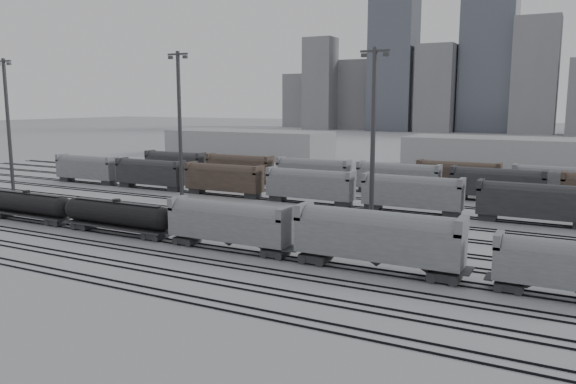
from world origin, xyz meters
The scene contains 15 objects.
ground centered at (0.00, 0.00, 0.00)m, with size 900.00×900.00×0.00m, color silver.
tracks centered at (0.00, 17.50, 0.08)m, with size 220.00×71.50×0.16m.
tank_car_a centered at (-37.97, 1.00, 2.41)m, with size 16.87×2.81×4.17m.
tank_car_b centered at (-21.02, 1.00, 2.49)m, with size 17.44×2.91×4.31m.
hopper_car_a centered at (-4.15, 1.00, 3.32)m, with size 15.00×2.98×5.37m.
hopper_car_b centered at (13.17, 1.00, 3.69)m, with size 16.70×3.32×5.97m.
light_mast_a centered at (-59.97, 14.84, 12.76)m, with size 3.85×0.62×24.05m.
light_mast_b centered at (-28.79, 23.61, 13.09)m, with size 3.95×0.63×24.68m.
light_mast_c centered at (7.44, 15.51, 12.21)m, with size 3.68×0.59×23.02m.
bg_string_near centered at (8.00, 32.00, 2.80)m, with size 151.00×3.00×5.60m.
bg_string_mid centered at (18.00, 48.00, 2.80)m, with size 151.00×3.00×5.60m.
warehouse_left centered at (-60.00, 95.00, 4.00)m, with size 50.00×18.00×8.00m, color #ABACAE.
warehouse_mid centered at (10.00, 95.00, 4.00)m, with size 40.00×18.00×8.00m, color #ABACAE.
skyline centered at (10.84, 280.00, 34.73)m, with size 316.00×22.40×95.00m.
crane_left centered at (-28.74, 305.00, 57.39)m, with size 42.00×1.80×100.00m.
Camera 1 is at (30.42, -50.13, 16.50)m, focal length 35.00 mm.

